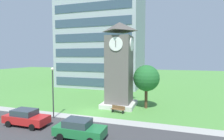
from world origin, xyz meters
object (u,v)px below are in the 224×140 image
at_px(park_bench, 118,109).
at_px(parked_car_red, 26,117).
at_px(street_lamp, 53,87).
at_px(tree_streetside, 146,78).
at_px(clock_tower, 119,69).
at_px(parked_car_green, 79,129).

relative_size(park_bench, parked_car_red, 0.39).
bearing_deg(street_lamp, tree_streetside, 36.49).
height_order(clock_tower, parked_car_green, clock_tower).
distance_m(parked_car_red, parked_car_green, 6.75).
height_order(clock_tower, park_bench, clock_tower).
bearing_deg(parked_car_green, clock_tower, 86.78).
relative_size(tree_streetside, parked_car_green, 1.34).
distance_m(tree_streetside, parked_car_green, 12.46).
height_order(park_bench, tree_streetside, tree_streetside).
bearing_deg(tree_streetside, street_lamp, -143.51).
height_order(clock_tower, street_lamp, clock_tower).
xyz_separation_m(clock_tower, tree_streetside, (3.80, 0.20, -1.22)).
relative_size(clock_tower, street_lamp, 2.02).
bearing_deg(clock_tower, parked_car_green, -93.22).
distance_m(park_bench, parked_car_red, 10.61).
distance_m(clock_tower, park_bench, 5.78).
relative_size(park_bench, street_lamp, 0.31).
height_order(park_bench, parked_car_green, parked_car_green).
relative_size(parked_car_red, parked_car_green, 1.05).
bearing_deg(parked_car_green, street_lamp, 144.38).
xyz_separation_m(tree_streetside, parked_car_green, (-4.42, -11.16, -3.32)).
bearing_deg(clock_tower, tree_streetside, 3.07).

